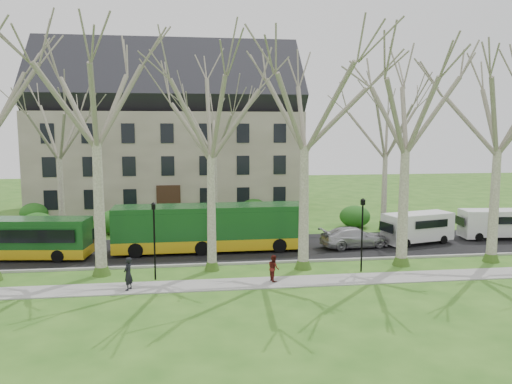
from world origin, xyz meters
TOP-DOWN VIEW (x-y plane):
  - ground at (0.00, 0.00)m, footprint 120.00×120.00m
  - sidewalk at (0.00, -2.50)m, footprint 70.00×2.00m
  - road at (0.00, 5.50)m, footprint 80.00×8.00m
  - curb at (0.00, 1.50)m, footprint 80.00×0.25m
  - building at (-6.00, 24.00)m, footprint 26.50×12.20m
  - tree_row_verge at (0.00, 0.30)m, footprint 49.00×7.00m
  - tree_row_far at (-1.33, 11.00)m, footprint 33.00×7.00m
  - lamp_row at (-0.00, -1.00)m, footprint 36.22×0.22m
  - hedges at (-4.67, 14.00)m, footprint 30.60×8.60m
  - bus_lead at (-15.93, 4.74)m, footprint 11.02×3.57m
  - bus_follow at (-2.62, 5.10)m, footprint 13.08×2.83m
  - sedan at (7.50, 4.76)m, footprint 5.12×2.64m
  - van_a at (12.46, 5.26)m, footprint 5.46×3.06m
  - van_b at (19.07, 6.03)m, footprint 5.25×2.32m
  - pedestrian_a at (-7.25, -2.84)m, footprint 0.62×0.74m
  - pedestrian_b at (0.52, -2.29)m, footprint 0.68×0.80m

SIDE VIEW (x-z plane):
  - ground at x=0.00m, z-range 0.00..0.00m
  - sidewalk at x=0.00m, z-range 0.00..0.06m
  - road at x=0.00m, z-range 0.00..0.06m
  - curb at x=0.00m, z-range 0.00..0.14m
  - sedan at x=7.50m, z-range 0.06..1.48m
  - pedestrian_b at x=0.52m, z-range 0.06..1.52m
  - pedestrian_a at x=-7.25m, z-range 0.06..1.80m
  - hedges at x=-4.67m, z-range 0.00..2.00m
  - van_b at x=19.07m, z-range 0.06..2.28m
  - van_a at x=12.46m, z-range 0.06..2.31m
  - bus_lead at x=-15.93m, z-range 0.06..2.77m
  - bus_follow at x=-2.62m, z-range 0.06..3.32m
  - lamp_row at x=0.00m, z-range 0.42..4.72m
  - tree_row_far at x=-1.33m, z-range 0.00..12.00m
  - tree_row_verge at x=0.00m, z-range 0.00..14.00m
  - building at x=-6.00m, z-range 0.07..16.07m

